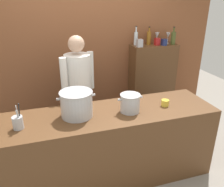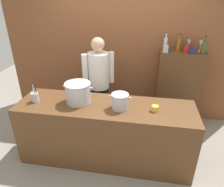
{
  "view_description": "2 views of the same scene",
  "coord_description": "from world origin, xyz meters",
  "px_view_note": "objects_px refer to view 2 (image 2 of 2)",
  "views": [
    {
      "loc": [
        -0.69,
        -2.22,
        2.11
      ],
      "look_at": [
        0.12,
        0.35,
        0.97
      ],
      "focal_mm": 37.27,
      "sensor_mm": 36.0,
      "label": 1
    },
    {
      "loc": [
        0.5,
        -2.35,
        2.28
      ],
      "look_at": [
        0.04,
        0.35,
        0.91
      ],
      "focal_mm": 32.89,
      "sensor_mm": 36.0,
      "label": 2
    }
  ],
  "objects_px": {
    "stockpot_small": "(120,101)",
    "wine_glass_short": "(201,44)",
    "spice_tin_navy": "(192,50)",
    "spice_tin_red": "(186,49)",
    "wine_bottle_amber": "(179,44)",
    "wine_bottle_olive": "(204,47)",
    "wine_bottle_clear": "(165,43)",
    "butter_jar": "(155,108)",
    "spice_tin_silver": "(166,49)",
    "utensil_crock": "(35,97)",
    "stockpot_large": "(78,93)",
    "wine_glass_wide": "(189,43)",
    "chef": "(99,80)"
  },
  "relations": [
    {
      "from": "stockpot_small",
      "to": "wine_glass_short",
      "type": "bearing_deg",
      "value": 47.62
    },
    {
      "from": "wine_bottle_clear",
      "to": "spice_tin_navy",
      "type": "height_order",
      "value": "wine_bottle_clear"
    },
    {
      "from": "wine_bottle_olive",
      "to": "wine_glass_wide",
      "type": "distance_m",
      "value": 0.26
    },
    {
      "from": "wine_bottle_clear",
      "to": "wine_bottle_amber",
      "type": "distance_m",
      "value": 0.22
    },
    {
      "from": "stockpot_small",
      "to": "wine_glass_wide",
      "type": "height_order",
      "value": "wine_glass_wide"
    },
    {
      "from": "wine_bottle_olive",
      "to": "spice_tin_red",
      "type": "height_order",
      "value": "wine_bottle_olive"
    },
    {
      "from": "wine_glass_short",
      "to": "spice_tin_red",
      "type": "bearing_deg",
      "value": -159.87
    },
    {
      "from": "wine_bottle_olive",
      "to": "spice_tin_navy",
      "type": "height_order",
      "value": "wine_bottle_olive"
    },
    {
      "from": "butter_jar",
      "to": "wine_bottle_olive",
      "type": "distance_m",
      "value": 1.48
    },
    {
      "from": "stockpot_large",
      "to": "butter_jar",
      "type": "height_order",
      "value": "stockpot_large"
    },
    {
      "from": "utensil_crock",
      "to": "butter_jar",
      "type": "relative_size",
      "value": 3.07
    },
    {
      "from": "chef",
      "to": "wine_glass_short",
      "type": "bearing_deg",
      "value": 169.27
    },
    {
      "from": "butter_jar",
      "to": "spice_tin_navy",
      "type": "relative_size",
      "value": 0.88
    },
    {
      "from": "utensil_crock",
      "to": "stockpot_large",
      "type": "bearing_deg",
      "value": 8.57
    },
    {
      "from": "wine_bottle_amber",
      "to": "spice_tin_navy",
      "type": "xyz_separation_m",
      "value": [
        0.2,
        -0.15,
        -0.06
      ]
    },
    {
      "from": "chef",
      "to": "butter_jar",
      "type": "relative_size",
      "value": 18.42
    },
    {
      "from": "stockpot_small",
      "to": "spice_tin_navy",
      "type": "height_order",
      "value": "spice_tin_navy"
    },
    {
      "from": "butter_jar",
      "to": "spice_tin_silver",
      "type": "xyz_separation_m",
      "value": [
        0.14,
        1.13,
        0.49
      ]
    },
    {
      "from": "wine_bottle_amber",
      "to": "wine_bottle_olive",
      "type": "distance_m",
      "value": 0.4
    },
    {
      "from": "utensil_crock",
      "to": "spice_tin_navy",
      "type": "relative_size",
      "value": 2.69
    },
    {
      "from": "stockpot_small",
      "to": "spice_tin_silver",
      "type": "height_order",
      "value": "spice_tin_silver"
    },
    {
      "from": "spice_tin_navy",
      "to": "stockpot_large",
      "type": "bearing_deg",
      "value": -146.69
    },
    {
      "from": "stockpot_small",
      "to": "wine_glass_short",
      "type": "xyz_separation_m",
      "value": [
        1.17,
        1.28,
        0.5
      ]
    },
    {
      "from": "spice_tin_navy",
      "to": "wine_glass_short",
      "type": "bearing_deg",
      "value": 44.79
    },
    {
      "from": "spice_tin_navy",
      "to": "spice_tin_red",
      "type": "distance_m",
      "value": 0.11
    },
    {
      "from": "wine_bottle_clear",
      "to": "wine_bottle_amber",
      "type": "xyz_separation_m",
      "value": [
        0.22,
        -0.02,
        -0.0
      ]
    },
    {
      "from": "spice_tin_navy",
      "to": "spice_tin_silver",
      "type": "bearing_deg",
      "value": 178.67
    },
    {
      "from": "utensil_crock",
      "to": "wine_glass_wide",
      "type": "xyz_separation_m",
      "value": [
        2.16,
        1.32,
        0.53
      ]
    },
    {
      "from": "stockpot_small",
      "to": "wine_bottle_clear",
      "type": "relative_size",
      "value": 0.98
    },
    {
      "from": "stockpot_large",
      "to": "stockpot_small",
      "type": "distance_m",
      "value": 0.59
    },
    {
      "from": "spice_tin_silver",
      "to": "stockpot_large",
      "type": "bearing_deg",
      "value": -138.03
    },
    {
      "from": "spice_tin_red",
      "to": "spice_tin_navy",
      "type": "bearing_deg",
      "value": -32.47
    },
    {
      "from": "stockpot_small",
      "to": "wine_bottle_olive",
      "type": "distance_m",
      "value": 1.74
    },
    {
      "from": "chef",
      "to": "stockpot_large",
      "type": "bearing_deg",
      "value": 49.5
    },
    {
      "from": "stockpot_large",
      "to": "butter_jar",
      "type": "bearing_deg",
      "value": -3.7
    },
    {
      "from": "stockpot_large",
      "to": "wine_bottle_olive",
      "type": "xyz_separation_m",
      "value": [
        1.78,
        1.09,
        0.44
      ]
    },
    {
      "from": "spice_tin_navy",
      "to": "wine_glass_wide",
      "type": "bearing_deg",
      "value": 102.82
    },
    {
      "from": "wine_bottle_olive",
      "to": "spice_tin_silver",
      "type": "height_order",
      "value": "wine_bottle_olive"
    },
    {
      "from": "spice_tin_navy",
      "to": "spice_tin_red",
      "type": "relative_size",
      "value": 0.94
    },
    {
      "from": "chef",
      "to": "stockpot_large",
      "type": "xyz_separation_m",
      "value": [
        -0.13,
        -0.66,
        0.08
      ]
    },
    {
      "from": "stockpot_large",
      "to": "wine_glass_short",
      "type": "distance_m",
      "value": 2.17
    },
    {
      "from": "wine_bottle_amber",
      "to": "wine_bottle_olive",
      "type": "xyz_separation_m",
      "value": [
        0.38,
        -0.11,
        -0.0
      ]
    },
    {
      "from": "stockpot_small",
      "to": "butter_jar",
      "type": "distance_m",
      "value": 0.46
    },
    {
      "from": "chef",
      "to": "wine_glass_wide",
      "type": "height_order",
      "value": "chef"
    },
    {
      "from": "wine_bottle_clear",
      "to": "spice_tin_red",
      "type": "height_order",
      "value": "wine_bottle_clear"
    },
    {
      "from": "utensil_crock",
      "to": "spice_tin_red",
      "type": "height_order",
      "value": "spice_tin_red"
    },
    {
      "from": "butter_jar",
      "to": "spice_tin_silver",
      "type": "distance_m",
      "value": 1.24
    },
    {
      "from": "wine_glass_short",
      "to": "spice_tin_navy",
      "type": "bearing_deg",
      "value": -135.21
    },
    {
      "from": "wine_bottle_clear",
      "to": "spice_tin_red",
      "type": "distance_m",
      "value": 0.35
    },
    {
      "from": "wine_glass_short",
      "to": "stockpot_large",
      "type": "bearing_deg",
      "value": -145.56
    }
  ]
}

